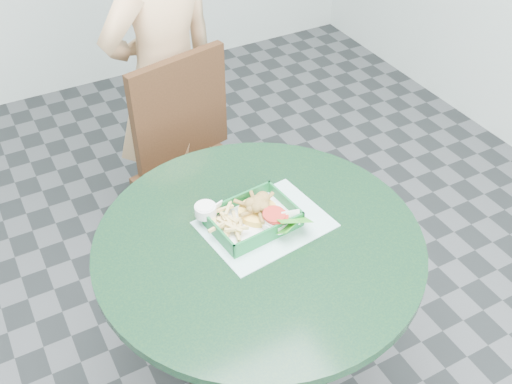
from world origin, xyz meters
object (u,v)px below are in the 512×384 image
dining_chair (194,158)px  crab_sandwich (259,211)px  sauce_ramekin (207,212)px  diner_person (166,76)px  food_basket (253,226)px  cafe_table (259,282)px

dining_chair → crab_sandwich: dining_chair is taller
crab_sandwich → sauce_ramekin: bearing=153.0°
crab_sandwich → diner_person: bearing=85.5°
diner_person → sauce_ramekin: bearing=60.4°
diner_person → food_basket: bearing=68.0°
cafe_table → dining_chair: size_ratio=1.04×
dining_chair → diner_person: bearing=76.1°
diner_person → crab_sandwich: size_ratio=13.09×
crab_sandwich → sauce_ramekin: (-0.14, 0.07, 0.00)m
cafe_table → diner_person: 1.03m
dining_chair → diner_person: (0.01, 0.26, 0.24)m
cafe_table → food_basket: size_ratio=3.92×
cafe_table → crab_sandwich: 0.24m
dining_chair → diner_person: diner_person is taller
cafe_table → food_basket: (0.01, 0.06, 0.19)m
diner_person → crab_sandwich: diner_person is taller
sauce_ramekin → food_basket: bearing=-38.2°
food_basket → diner_person: bearing=83.8°
cafe_table → dining_chair: bearing=81.9°
dining_chair → food_basket: dining_chair is taller
dining_chair → sauce_ramekin: 0.69m
food_basket → crab_sandwich: bearing=28.7°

